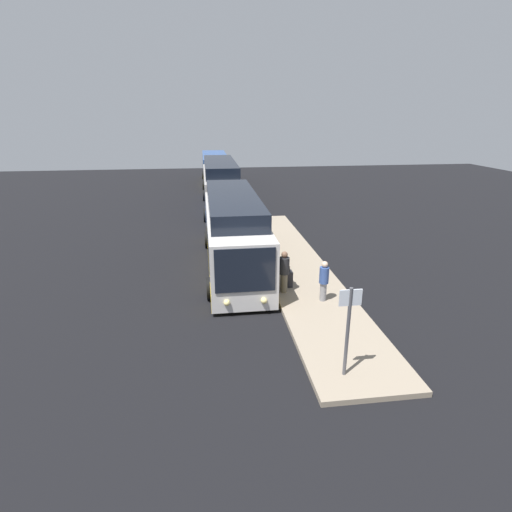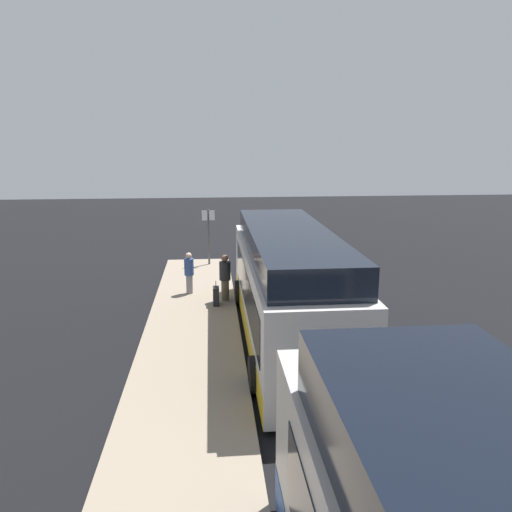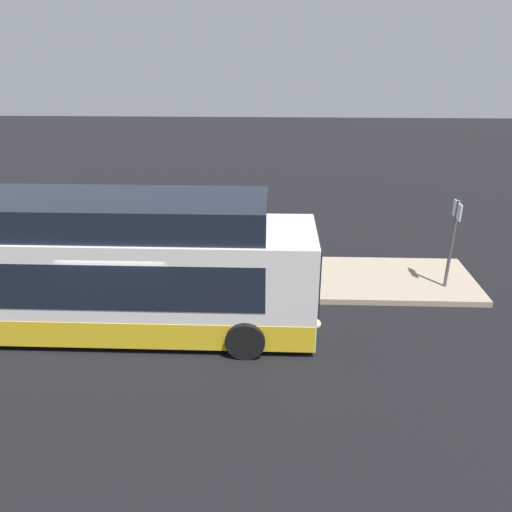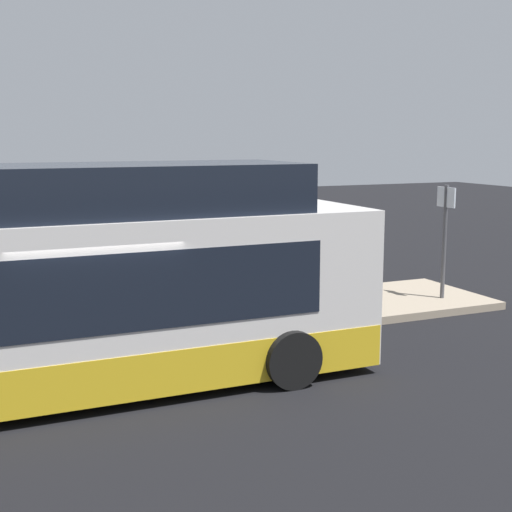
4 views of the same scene
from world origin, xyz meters
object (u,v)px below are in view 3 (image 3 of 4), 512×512
(bus_lead, at_px, (104,272))
(sign_post, at_px, (453,235))
(passenger_boarding, at_px, (254,263))
(passenger_waiting, at_px, (288,247))
(suitcase, at_px, (236,276))

(bus_lead, xyz_separation_m, sign_post, (9.55, 2.40, 0.24))
(passenger_boarding, distance_m, passenger_waiting, 1.73)
(bus_lead, bearing_deg, sign_post, 14.10)
(bus_lead, relative_size, passenger_waiting, 6.43)
(passenger_boarding, distance_m, suitcase, 0.89)
(sign_post, bearing_deg, suitcase, -177.72)
(bus_lead, bearing_deg, suitcase, 33.79)
(passenger_waiting, bearing_deg, sign_post, -158.67)
(suitcase, bearing_deg, passenger_boarding, -33.19)
(passenger_waiting, xyz_separation_m, sign_post, (4.77, -0.78, 0.78))
(bus_lead, bearing_deg, passenger_waiting, 33.67)
(bus_lead, height_order, passenger_waiting, bus_lead)
(bus_lead, distance_m, sign_post, 9.85)
(suitcase, relative_size, sign_post, 0.34)
(passenger_boarding, height_order, passenger_waiting, passenger_boarding)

